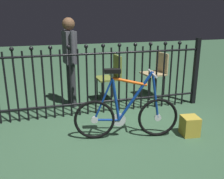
% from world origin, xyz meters
% --- Properties ---
extents(ground_plane, '(20.00, 20.00, 0.00)m').
position_xyz_m(ground_plane, '(0.00, 0.00, 0.00)').
color(ground_plane, '#35583D').
extents(iron_fence, '(3.59, 0.07, 1.17)m').
position_xyz_m(iron_fence, '(-0.07, 0.74, 0.60)').
color(iron_fence, black).
rests_on(iron_fence, ground).
extents(bicycle, '(1.34, 0.40, 0.93)m').
position_xyz_m(bicycle, '(0.16, -0.18, 0.33)').
color(bicycle, black).
rests_on(bicycle, ground).
extents(chair_tan, '(0.45, 0.44, 0.85)m').
position_xyz_m(chair_tan, '(1.29, 1.31, 0.52)').
color(chair_tan, black).
rests_on(chair_tan, ground).
extents(chair_olive, '(0.42, 0.42, 0.85)m').
position_xyz_m(chair_olive, '(0.38, 1.28, 0.51)').
color(chair_olive, black).
rests_on(chair_olive, ground).
extents(person_visitor, '(0.22, 0.47, 1.51)m').
position_xyz_m(person_visitor, '(-0.37, 1.23, 0.89)').
color(person_visitor, '#2D2D33').
rests_on(person_visitor, ground).
extents(display_crate, '(0.24, 0.24, 0.26)m').
position_xyz_m(display_crate, '(1.01, -0.35, 0.13)').
color(display_crate, '#B29933').
rests_on(display_crate, ground).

